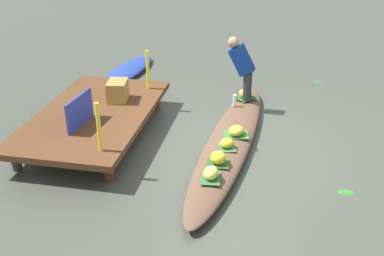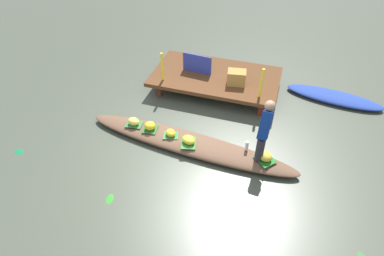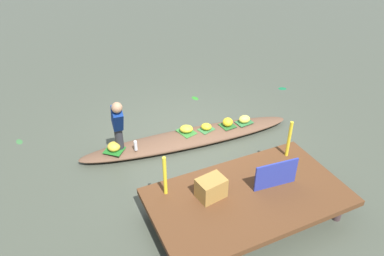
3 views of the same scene
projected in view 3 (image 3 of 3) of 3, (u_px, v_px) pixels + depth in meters
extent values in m
plane|color=#41473A|center=(189.00, 142.00, 7.87)|extent=(40.00, 40.00, 0.00)
cube|color=#53311B|center=(248.00, 197.00, 5.93)|extent=(3.20, 1.80, 0.10)
cylinder|color=#56271A|center=(284.00, 161.00, 7.05)|extent=(0.14, 0.14, 0.32)
cylinder|color=maroon|center=(159.00, 201.00, 6.15)|extent=(0.14, 0.14, 0.32)
cylinder|color=#423031|center=(338.00, 211.00, 5.95)|extent=(0.14, 0.14, 0.32)
ellipsoid|color=brown|center=(189.00, 138.00, 7.81)|extent=(4.68, 1.09, 0.21)
cube|color=#346E39|center=(206.00, 129.00, 7.89)|extent=(0.37, 0.33, 0.01)
ellipsoid|color=gold|center=(206.00, 127.00, 7.85)|extent=(0.30, 0.29, 0.14)
cube|color=#2D6738|center=(244.00, 122.00, 8.13)|extent=(0.38, 0.30, 0.01)
ellipsoid|color=#F9E254|center=(244.00, 119.00, 8.08)|extent=(0.27, 0.23, 0.17)
cube|color=#32722D|center=(186.00, 132.00, 7.81)|extent=(0.38, 0.45, 0.01)
ellipsoid|color=gold|center=(186.00, 129.00, 7.77)|extent=(0.35, 0.33, 0.16)
cube|color=#255925|center=(227.00, 126.00, 8.01)|extent=(0.33, 0.34, 0.01)
ellipsoid|color=yellow|center=(228.00, 122.00, 7.96)|extent=(0.32, 0.32, 0.19)
cube|color=#1F6821|center=(114.00, 150.00, 7.26)|extent=(0.48, 0.48, 0.01)
ellipsoid|color=gold|center=(114.00, 147.00, 7.21)|extent=(0.35, 0.36, 0.18)
cylinder|color=#28282D|center=(119.00, 137.00, 7.18)|extent=(0.16, 0.16, 0.55)
cube|color=navy|center=(117.00, 118.00, 6.81)|extent=(0.22, 0.51, 0.59)
sphere|color=#9E7556|center=(117.00, 108.00, 6.50)|extent=(0.20, 0.20, 0.20)
cylinder|color=silver|center=(136.00, 146.00, 7.22)|extent=(0.07, 0.07, 0.21)
cube|color=#293697|center=(276.00, 175.00, 5.95)|extent=(0.76, 0.10, 0.49)
cylinder|color=yellow|center=(289.00, 139.00, 6.58)|extent=(0.06, 0.06, 0.73)
cylinder|color=yellow|center=(165.00, 176.00, 5.74)|extent=(0.06, 0.06, 0.73)
cube|color=olive|center=(211.00, 188.00, 5.79)|extent=(0.48, 0.38, 0.35)
ellipsoid|color=#136338|center=(282.00, 89.00, 9.96)|extent=(0.26, 0.23, 0.01)
ellipsoid|color=#346835|center=(19.00, 142.00, 7.87)|extent=(0.17, 0.25, 0.01)
ellipsoid|color=#297C24|center=(195.00, 98.00, 9.51)|extent=(0.18, 0.25, 0.01)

